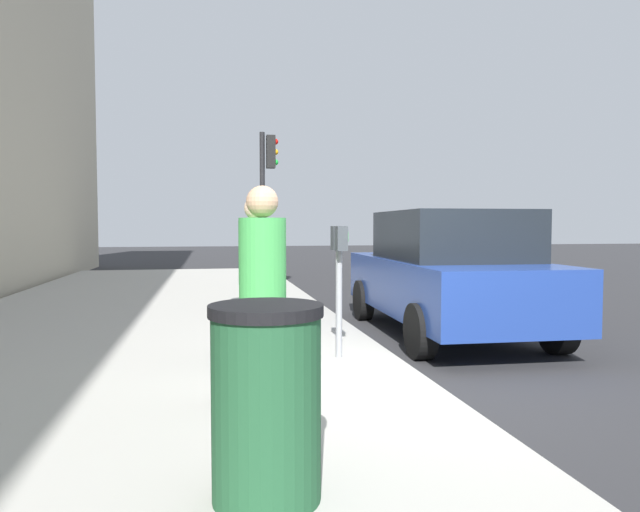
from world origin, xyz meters
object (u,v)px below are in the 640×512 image
at_px(pedestrian_at_meter, 257,266).
at_px(parked_sedan_near, 447,273).
at_px(parking_meter, 339,263).
at_px(traffic_signal, 267,183).
at_px(pedestrian_bystander, 263,275).
at_px(trash_bin, 266,402).

bearing_deg(pedestrian_at_meter, parked_sedan_near, 16.95).
relative_size(parking_meter, parked_sedan_near, 0.32).
bearing_deg(parking_meter, traffic_signal, 0.20).
bearing_deg(pedestrian_bystander, traffic_signal, 18.81).
height_order(parking_meter, trash_bin, parking_meter).
bearing_deg(parked_sedan_near, trash_bin, 147.26).
height_order(parking_meter, traffic_signal, traffic_signal).
relative_size(pedestrian_bystander, parked_sedan_near, 0.39).
bearing_deg(trash_bin, parking_meter, -19.48).
height_order(pedestrian_bystander, parked_sedan_near, pedestrian_bystander).
bearing_deg(pedestrian_bystander, trash_bin, -159.97).
xyz_separation_m(pedestrian_bystander, parked_sedan_near, (3.08, -2.92, -0.27)).
bearing_deg(pedestrian_at_meter, pedestrian_bystander, -108.33).
xyz_separation_m(pedestrian_at_meter, pedestrian_bystander, (-1.25, 0.06, 0.01)).
xyz_separation_m(parked_sedan_near, traffic_signal, (5.81, 2.00, 1.68)).
distance_m(parking_meter, pedestrian_bystander, 1.67).
bearing_deg(parked_sedan_near, pedestrian_bystander, 136.53).
relative_size(parked_sedan_near, trash_bin, 4.41).
bearing_deg(parked_sedan_near, pedestrian_at_meter, 122.60).
xyz_separation_m(traffic_signal, trash_bin, (-10.56, 1.05, -1.92)).
xyz_separation_m(parked_sedan_near, trash_bin, (-4.75, 3.05, -0.24)).
distance_m(traffic_signal, trash_bin, 10.79).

